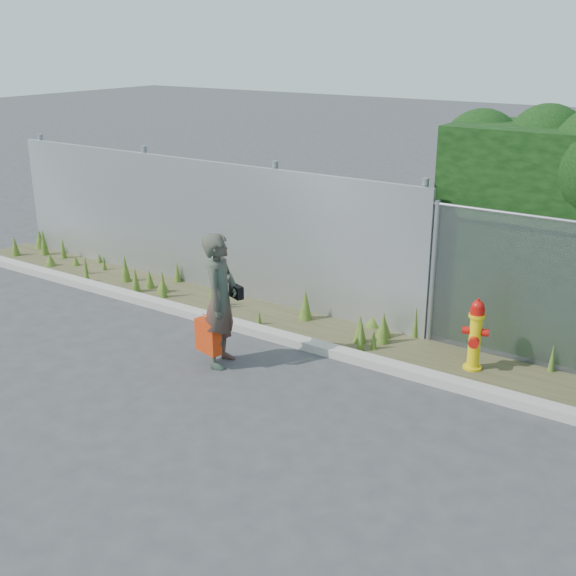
% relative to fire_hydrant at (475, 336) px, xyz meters
% --- Properties ---
extents(ground, '(80.00, 80.00, 0.00)m').
position_rel_fire_hydrant_xyz_m(ground, '(-1.91, -2.43, -0.48)').
color(ground, '#37373A').
rests_on(ground, ground).
extents(curb, '(16.00, 0.22, 0.12)m').
position_rel_fire_hydrant_xyz_m(curb, '(-1.91, -0.63, -0.42)').
color(curb, '#9E9B8F').
rests_on(curb, ground).
extents(weed_strip, '(16.00, 1.33, 0.54)m').
position_rel_fire_hydrant_xyz_m(weed_strip, '(-2.14, 0.03, -0.34)').
color(weed_strip, '#433F26').
rests_on(weed_strip, ground).
extents(corrugated_fence, '(8.50, 0.21, 2.30)m').
position_rel_fire_hydrant_xyz_m(corrugated_fence, '(-5.16, 0.58, 0.62)').
color(corrugated_fence, '#A3A6AA').
rests_on(corrugated_fence, ground).
extents(fire_hydrant, '(0.33, 0.30, 0.99)m').
position_rel_fire_hydrant_xyz_m(fire_hydrant, '(0.00, 0.00, 0.00)').
color(fire_hydrant, yellow).
rests_on(fire_hydrant, ground).
extents(woman, '(0.61, 0.76, 1.79)m').
position_rel_fire_hydrant_xyz_m(woman, '(-2.84, -1.67, 0.41)').
color(woman, '#0F6247').
rests_on(woman, ground).
extents(red_tote_bag, '(0.39, 0.15, 0.52)m').
position_rel_fire_hydrant_xyz_m(red_tote_bag, '(-2.94, -1.82, -0.07)').
color(red_tote_bag, red).
extents(black_shoulder_bag, '(0.23, 0.09, 0.17)m').
position_rel_fire_hydrant_xyz_m(black_shoulder_bag, '(-2.72, -1.48, 0.50)').
color(black_shoulder_bag, black).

